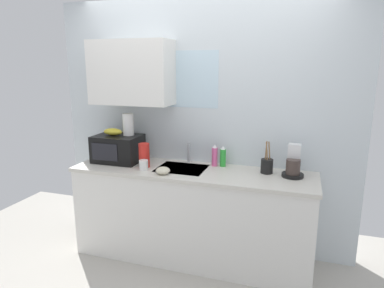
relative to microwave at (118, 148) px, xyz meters
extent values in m
cube|color=silver|center=(0.81, 0.30, 0.21)|extent=(3.05, 0.10, 2.50)
cube|color=white|center=(0.14, 0.09, 0.75)|extent=(0.82, 0.32, 0.62)
cube|color=silver|center=(0.70, 0.26, 0.69)|extent=(0.56, 0.02, 0.55)
cube|color=white|center=(0.81, -0.05, -0.60)|extent=(2.25, 0.60, 0.86)
cube|color=beige|center=(0.81, -0.05, -0.15)|extent=(2.28, 0.63, 0.03)
cube|color=#9EA0A5|center=(0.70, -0.03, -0.21)|extent=(0.46, 0.38, 0.14)
cylinder|color=#B2B5BA|center=(0.70, 0.19, -0.04)|extent=(0.03, 0.03, 0.20)
cube|color=black|center=(0.00, 0.00, 0.00)|extent=(0.46, 0.34, 0.27)
cube|color=black|center=(-0.05, -0.17, 0.00)|extent=(0.28, 0.01, 0.17)
ellipsoid|color=gold|center=(-0.05, 0.00, 0.17)|extent=(0.20, 0.11, 0.07)
cylinder|color=white|center=(0.10, 0.05, 0.24)|extent=(0.11, 0.11, 0.22)
cylinder|color=black|center=(1.71, 0.03, -0.12)|extent=(0.19, 0.19, 0.03)
cylinder|color=#3F332D|center=(1.71, 0.02, -0.04)|extent=(0.12, 0.12, 0.13)
cube|color=silver|center=(1.71, 0.10, 0.01)|extent=(0.11, 0.09, 0.26)
cylinder|color=#E55999|center=(0.98, 0.15, -0.04)|extent=(0.06, 0.06, 0.18)
cone|color=white|center=(0.98, 0.15, 0.06)|extent=(0.04, 0.04, 0.04)
cylinder|color=green|center=(1.06, 0.16, -0.05)|extent=(0.06, 0.06, 0.17)
cone|color=white|center=(1.06, 0.16, 0.05)|extent=(0.04, 0.04, 0.04)
cylinder|color=red|center=(0.34, -0.10, -0.02)|extent=(0.10, 0.10, 0.23)
cylinder|color=white|center=(0.38, -0.19, -0.09)|extent=(0.08, 0.08, 0.09)
cylinder|color=black|center=(1.48, 0.07, -0.07)|extent=(0.11, 0.11, 0.13)
cylinder|color=olive|center=(1.47, 0.07, 0.03)|extent=(0.02, 0.03, 0.26)
cylinder|color=olive|center=(1.50, 0.08, 0.03)|extent=(0.03, 0.02, 0.25)
cylinder|color=olive|center=(1.48, 0.05, 0.03)|extent=(0.04, 0.02, 0.26)
ellipsoid|color=beige|center=(0.60, -0.25, -0.10)|extent=(0.13, 0.13, 0.06)
camera|label=1|loc=(1.76, -2.99, 0.83)|focal=32.10mm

